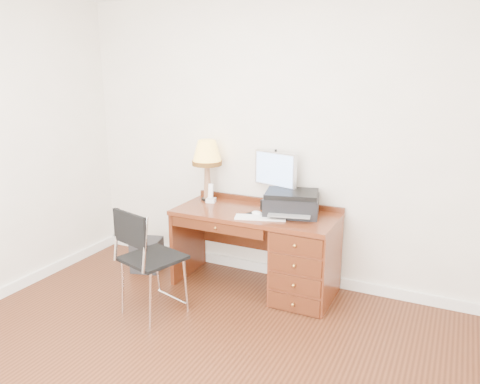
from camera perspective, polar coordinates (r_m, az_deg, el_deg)
The scene contains 12 objects.
ground at distance 3.51m, azimuth -8.11°, elevation -20.50°, with size 4.00×4.00×0.00m, color #391A0D.
room_shell at distance 3.93m, azimuth -2.88°, elevation -15.26°, with size 4.00×4.00×4.00m.
desk at distance 4.30m, azimuth 5.84°, elevation -7.26°, with size 1.50×0.67×0.75m.
monitor at distance 4.38m, azimuth 4.22°, elevation 2.40°, with size 0.45×0.21×0.53m.
keyboard at distance 4.10m, azimuth 2.51°, elevation -3.14°, with size 0.44×0.13×0.02m, color white.
mouse_pad at distance 4.17m, azimuth 2.07°, elevation -2.75°, with size 0.22×0.22×0.04m.
printer at distance 4.21m, azimuth 6.31°, elevation -1.35°, with size 0.55×0.48×0.21m.
leg_lamp at distance 4.59m, azimuth -4.05°, elevation 4.33°, with size 0.29×0.29×0.60m.
phone at distance 4.59m, azimuth -3.57°, elevation -0.58°, with size 0.11×0.11×0.18m.
pen_cup at distance 4.35m, azimuth 2.94°, elevation -1.58°, with size 0.07×0.07×0.09m, color black.
chair at distance 3.91m, azimuth -11.25°, elevation -7.27°, with size 0.55×0.55×0.94m.
equipment_box at distance 4.96m, azimuth -11.26°, elevation -7.48°, with size 0.28×0.28×0.33m, color black.
Camera 1 is at (1.64, -2.36, 2.02)m, focal length 35.00 mm.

